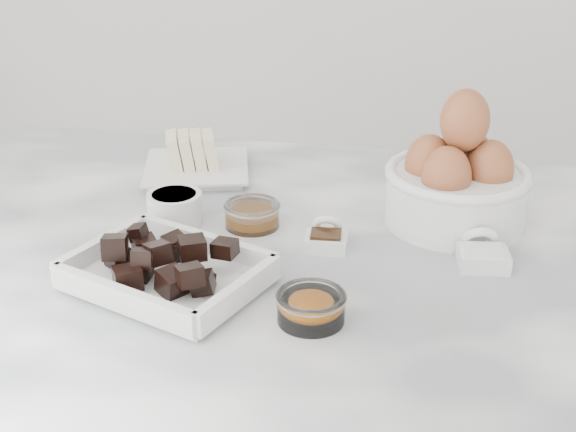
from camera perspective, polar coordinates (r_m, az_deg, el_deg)
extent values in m
cube|color=white|center=(1.00, -1.45, -3.74)|extent=(1.20, 0.80, 0.04)
cube|color=white|center=(0.93, -8.56, -4.57)|extent=(0.24, 0.21, 0.01)
cube|color=white|center=(1.24, -6.51, 3.22)|extent=(0.17, 0.17, 0.01)
cube|color=white|center=(1.23, -6.53, 3.53)|extent=(0.19, 0.19, 0.00)
cylinder|color=white|center=(1.07, -8.05, 0.52)|extent=(0.07, 0.07, 0.04)
cylinder|color=white|center=(1.06, -8.11, 1.33)|extent=(0.06, 0.06, 0.01)
cylinder|color=white|center=(1.08, 11.83, 1.29)|extent=(0.18, 0.18, 0.07)
torus|color=white|center=(1.07, 11.99, 2.97)|extent=(0.19, 0.19, 0.02)
ellipsoid|color=#9B5232|center=(1.07, 14.07, 3.33)|extent=(0.06, 0.06, 0.08)
ellipsoid|color=#9B5232|center=(1.06, 9.96, 3.45)|extent=(0.06, 0.06, 0.08)
ellipsoid|color=#9B5232|center=(1.10, 12.26, 4.08)|extent=(0.06, 0.06, 0.08)
ellipsoid|color=#9B5232|center=(1.03, 11.65, 2.63)|extent=(0.06, 0.06, 0.08)
ellipsoid|color=#9B5232|center=(1.04, 12.46, 6.64)|extent=(0.06, 0.06, 0.08)
cylinder|color=white|center=(1.06, -2.56, 0.03)|extent=(0.07, 0.07, 0.03)
torus|color=white|center=(1.05, -2.58, 0.72)|extent=(0.08, 0.08, 0.01)
cylinder|color=orange|center=(1.06, -2.56, -0.21)|extent=(0.06, 0.06, 0.01)
cylinder|color=white|center=(0.85, 1.65, -6.58)|extent=(0.07, 0.07, 0.03)
torus|color=white|center=(0.84, 1.66, -5.76)|extent=(0.08, 0.08, 0.01)
ellipsoid|color=orange|center=(0.85, 1.65, -6.52)|extent=(0.05, 0.05, 0.02)
cube|color=white|center=(1.00, 2.70, -1.87)|extent=(0.06, 0.05, 0.02)
cube|color=black|center=(0.99, 2.72, -1.28)|extent=(0.04, 0.03, 0.00)
torus|color=white|center=(1.02, 2.81, -0.63)|extent=(0.04, 0.03, 0.04)
cube|color=white|center=(0.98, 13.72, -2.97)|extent=(0.06, 0.06, 0.02)
cube|color=white|center=(0.98, 13.79, -2.32)|extent=(0.05, 0.04, 0.00)
torus|color=white|center=(1.00, 13.52, -1.54)|extent=(0.05, 0.04, 0.04)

